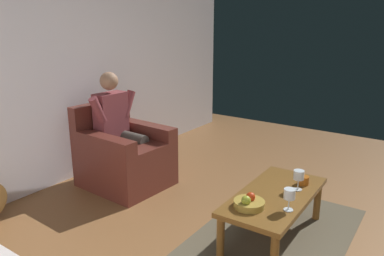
{
  "coord_description": "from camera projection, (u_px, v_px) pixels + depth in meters",
  "views": [
    {
      "loc": [
        2.58,
        0.51,
        1.71
      ],
      "look_at": [
        -0.14,
        -1.37,
        0.78
      ],
      "focal_mm": 35.57,
      "sensor_mm": 36.0,
      "label": 1
    }
  ],
  "objects": [
    {
      "name": "fruit_bowl",
      "position": [
        249.0,
        203.0,
        2.8
      ],
      "size": [
        0.23,
        0.23,
        0.11
      ],
      "color": "olive",
      "rests_on": "coffee_table"
    },
    {
      "name": "rug",
      "position": [
        272.0,
        236.0,
        3.12
      ],
      "size": [
        1.81,
        1.14,
        0.01
      ],
      "primitive_type": "cube",
      "rotation": [
        0.0,
        0.0,
        0.02
      ],
      "color": "brown",
      "rests_on": "ground"
    },
    {
      "name": "armchair",
      "position": [
        123.0,
        156.0,
        4.06
      ],
      "size": [
        0.79,
        0.88,
        0.86
      ],
      "rotation": [
        0.0,
        0.0,
        -0.05
      ],
      "color": "maroon",
      "rests_on": "ground"
    },
    {
      "name": "wine_glass_near",
      "position": [
        299.0,
        176.0,
        3.06
      ],
      "size": [
        0.09,
        0.09,
        0.17
      ],
      "color": "silver",
      "rests_on": "coffee_table"
    },
    {
      "name": "candle_jar",
      "position": [
        303.0,
        180.0,
        3.19
      ],
      "size": [
        0.09,
        0.09,
        0.07
      ],
      "primitive_type": "cylinder",
      "color": "#A85415",
      "rests_on": "coffee_table"
    },
    {
      "name": "person_seated",
      "position": [
        119.0,
        126.0,
        4.0
      ],
      "size": [
        0.61,
        0.56,
        1.2
      ],
      "rotation": [
        0.0,
        0.0,
        -0.05
      ],
      "color": "brown",
      "rests_on": "ground"
    },
    {
      "name": "wall_back",
      "position": [
        66.0,
        62.0,
        4.03
      ],
      "size": [
        5.86,
        0.06,
        2.59
      ],
      "primitive_type": "cube",
      "color": "silver",
      "rests_on": "ground"
    },
    {
      "name": "coffee_table",
      "position": [
        275.0,
        200.0,
        3.03
      ],
      "size": [
        1.1,
        0.53,
        0.39
      ],
      "rotation": [
        0.0,
        0.0,
        0.02
      ],
      "color": "brown",
      "rests_on": "ground"
    },
    {
      "name": "wine_glass_far",
      "position": [
        289.0,
        195.0,
        2.73
      ],
      "size": [
        0.08,
        0.08,
        0.17
      ],
      "color": "silver",
      "rests_on": "coffee_table"
    }
  ]
}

